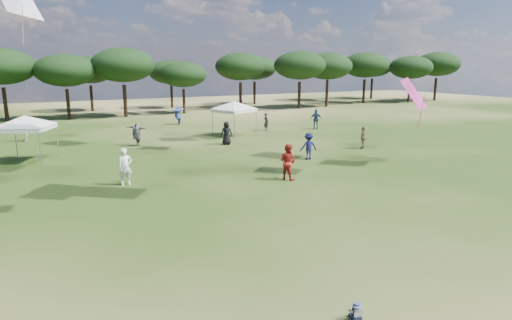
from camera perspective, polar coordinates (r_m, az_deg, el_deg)
The scene contains 5 objects.
tree_line at distance 53.11m, azimuth -18.94°, elevation 11.60°, with size 108.78×17.63×7.77m.
tent_left at distance 28.41m, azimuth -28.51°, elevation 4.97°, with size 4.90×4.90×3.09m.
tent_right at distance 34.58m, azimuth -2.93°, elevation 7.62°, with size 5.11×5.11×3.14m.
toddler at distance 10.46m, azimuth 13.24°, elevation -19.18°, with size 0.33×0.36×0.44m.
festival_crowd at distance 31.57m, azimuth -13.48°, elevation 3.47°, with size 30.24×23.97×1.91m.
Camera 1 is at (-6.47, -4.96, 5.63)m, focal length 30.00 mm.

